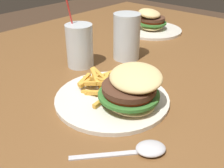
# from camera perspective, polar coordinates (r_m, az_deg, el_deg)

# --- Properties ---
(dining_table) EXTENTS (1.38, 1.32, 0.76)m
(dining_table) POSITION_cam_1_polar(r_m,az_deg,el_deg) (0.84, 11.44, -1.04)
(dining_table) COLOR brown
(dining_table) RESTS_ON ground_plane
(meal_plate_near) EXTENTS (0.27, 0.27, 0.10)m
(meal_plate_near) POSITION_cam_1_polar(r_m,az_deg,el_deg) (0.60, 2.22, -1.75)
(meal_plate_near) COLOR silver
(meal_plate_near) RESTS_ON dining_table
(beer_glass) EXTENTS (0.08, 0.08, 0.14)m
(beer_glass) POSITION_cam_1_polar(r_m,az_deg,el_deg) (0.83, 3.19, 10.00)
(beer_glass) COLOR silver
(beer_glass) RESTS_ON dining_table
(juice_glass) EXTENTS (0.08, 0.08, 0.20)m
(juice_glass) POSITION_cam_1_polar(r_m,az_deg,el_deg) (0.78, -7.04, 8.10)
(juice_glass) COLOR silver
(juice_glass) RESTS_ON dining_table
(spoon) EXTENTS (0.13, 0.15, 0.02)m
(spoon) POSITION_cam_1_polar(r_m,az_deg,el_deg) (0.49, 7.50, -13.85)
(spoon) COLOR silver
(spoon) RESTS_ON dining_table
(meal_plate_far) EXTENTS (0.24, 0.24, 0.09)m
(meal_plate_far) POSITION_cam_1_polar(r_m,az_deg,el_deg) (1.12, 8.58, 12.78)
(meal_plate_far) COLOR silver
(meal_plate_far) RESTS_ON dining_table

